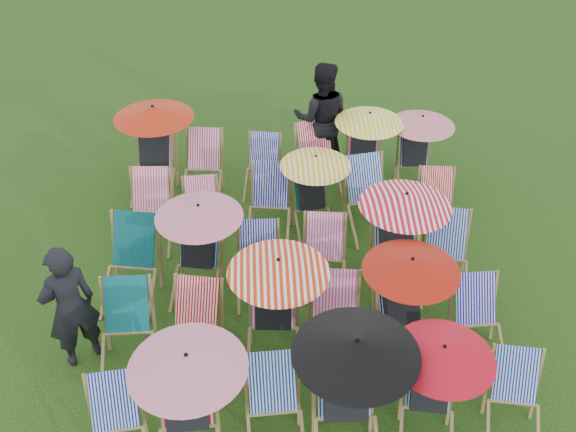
{
  "coord_description": "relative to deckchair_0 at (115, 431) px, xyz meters",
  "views": [
    {
      "loc": [
        -0.46,
        -6.04,
        5.85
      ],
      "look_at": [
        -0.09,
        0.44,
        0.9
      ],
      "focal_mm": 40.0,
      "sensor_mm": 36.0,
      "label": 1
    }
  ],
  "objects": [
    {
      "name": "ground",
      "position": [
        1.92,
        2.29,
        -0.43
      ],
      "size": [
        100.0,
        100.0,
        0.0
      ],
      "primitive_type": "plane",
      "color": "black",
      "rests_on": "ground"
    },
    {
      "name": "deckchair_0",
      "position": [
        0.0,
        0.0,
        0.0
      ],
      "size": [
        0.65,
        0.85,
        0.86
      ],
      "rotation": [
        0.0,
        0.0,
        0.11
      ],
      "color": "olive",
      "rests_on": "ground"
    },
    {
      "name": "deckchair_1",
      "position": [
        0.72,
        0.03,
        0.28
      ],
      "size": [
        1.13,
        1.18,
        1.34
      ],
      "rotation": [
        0.0,
        0.0,
        0.04
      ],
      "color": "olive",
      "rests_on": "ground"
    },
    {
      "name": "deckchair_2",
      "position": [
        1.55,
        0.09,
        0.03
      ],
      "size": [
        0.65,
        0.87,
        0.91
      ],
      "rotation": [
        0.0,
        0.0,
        0.05
      ],
      "color": "olive",
      "rests_on": "ground"
    },
    {
      "name": "deckchair_3",
      "position": [
        2.27,
        0.03,
        0.33
      ],
      "size": [
        1.21,
        1.25,
        1.43
      ],
      "rotation": [
        0.0,
        0.0,
        -0.01
      ],
      "color": "olive",
      "rests_on": "ground"
    },
    {
      "name": "deckchair_4",
      "position": [
        3.12,
        0.13,
        0.21
      ],
      "size": [
        1.02,
        1.08,
        1.21
      ],
      "rotation": [
        0.0,
        0.0,
        -0.19
      ],
      "color": "olive",
      "rests_on": "ground"
    },
    {
      "name": "deckchair_5",
      "position": [
        3.99,
        0.1,
        -0.01
      ],
      "size": [
        0.7,
        0.87,
        0.85
      ],
      "rotation": [
        0.0,
        0.0,
        -0.19
      ],
      "color": "olive",
      "rests_on": "ground"
    },
    {
      "name": "deckchair_6",
      "position": [
        -0.07,
        1.25,
        0.04
      ],
      "size": [
        0.63,
        0.88,
        0.94
      ],
      "rotation": [
        0.0,
        0.0,
        0.01
      ],
      "color": "olive",
      "rests_on": "ground"
    },
    {
      "name": "deckchair_7",
      "position": [
        0.68,
        1.22,
        0.03
      ],
      "size": [
        0.76,
        0.95,
        0.93
      ],
      "rotation": [
        0.0,
        0.0,
        -0.19
      ],
      "color": "olive",
      "rests_on": "ground"
    },
    {
      "name": "deckchair_8",
      "position": [
        1.6,
        1.29,
        0.27
      ],
      "size": [
        1.13,
        1.18,
        1.34
      ],
      "rotation": [
        0.0,
        0.0,
        -0.07
      ],
      "color": "olive",
      "rests_on": "ground"
    },
    {
      "name": "deckchair_9",
      "position": [
        2.27,
        1.22,
        0.04
      ],
      "size": [
        0.72,
        0.93,
        0.94
      ],
      "rotation": [
        0.0,
        0.0,
        -0.11
      ],
      "color": "olive",
      "rests_on": "ground"
    },
    {
      "name": "deckchair_10",
      "position": [
        3.09,
        1.28,
        0.25
      ],
      "size": [
        1.08,
        1.17,
        1.28
      ],
      "rotation": [
        0.0,
        0.0,
        0.18
      ],
      "color": "olive",
      "rests_on": "ground"
    },
    {
      "name": "deckchair_11",
      "position": [
        3.94,
        1.16,
        0.01
      ],
      "size": [
        0.62,
        0.84,
        0.89
      ],
      "rotation": [
        0.0,
        0.0,
        0.03
      ],
      "color": "olive",
      "rests_on": "ground"
    },
    {
      "name": "deckchair_12",
      "position": [
        -0.17,
        2.33,
        0.08
      ],
      "size": [
        0.82,
        1.04,
        1.02
      ],
      "rotation": [
        0.0,
        0.0,
        -0.17
      ],
      "color": "olive",
      "rests_on": "ground"
    },
    {
      "name": "deckchair_13",
      "position": [
        0.68,
        2.4,
        0.25
      ],
      "size": [
        1.08,
        1.16,
        1.29
      ],
      "rotation": [
        0.0,
        0.0,
        -0.2
      ],
      "color": "olive",
      "rests_on": "ground"
    },
    {
      "name": "deckchair_14",
      "position": [
        1.44,
        2.3,
        0.01
      ],
      "size": [
        0.6,
        0.83,
        0.89
      ],
      "rotation": [
        0.0,
        0.0,
        -0.02
      ],
      "color": "olive",
      "rests_on": "ground"
    },
    {
      "name": "deckchair_15",
      "position": [
        2.28,
        2.39,
        0.02
      ],
      "size": [
        0.68,
        0.89,
        0.9
      ],
      "rotation": [
        0.0,
        0.0,
        -0.11
      ],
      "color": "olive",
      "rests_on": "ground"
    },
    {
      "name": "deckchair_16",
      "position": [
        3.22,
        2.38,
        0.29
      ],
      "size": [
        1.15,
        1.19,
        1.36
      ],
      "rotation": [
        0.0,
        0.0,
        -0.01
      ],
      "color": "olive",
      "rests_on": "ground"
    },
    {
      "name": "deckchair_17",
      "position": [
        3.83,
        2.3,
        0.05
      ],
      "size": [
        0.78,
        0.97,
        0.95
      ],
      "rotation": [
        0.0,
        0.0,
        -0.19
      ],
      "color": "olive",
      "rests_on": "ground"
    },
    {
      "name": "deckchair_18",
      "position": [
        -0.06,
        3.48,
        0.05
      ],
      "size": [
        0.69,
        0.92,
        0.96
      ],
      "rotation": [
        0.0,
        0.0,
        -0.06
      ],
      "color": "olive",
      "rests_on": "ground"
    },
    {
      "name": "deckchair_19",
      "position": [
        0.66,
        3.48,
        -0.02
      ],
      "size": [
        0.59,
        0.79,
        0.83
      ],
      "rotation": [
        0.0,
        0.0,
        0.05
      ],
      "color": "olive",
      "rests_on": "ground"
    },
    {
      "name": "deckchair_20",
      "position": [
        1.62,
        3.54,
        0.05
      ],
      "size": [
        0.74,
        0.95,
        0.95
      ],
      "rotation": [
        0.0,
        0.0,
        -0.13
      ],
      "color": "olive",
      "rests_on": "ground"
    },
    {
      "name": "deckchair_21",
      "position": [
        2.24,
        3.6,
        0.19
      ],
      "size": [
        0.99,
        1.06,
        1.18
      ],
      "rotation": [
        0.0,
        0.0,
        0.13
      ],
      "color": "olive",
      "rests_on": "ground"
    },
    {
      "name": "deckchair_22",
      "position": [
        3.05,
        3.56,
        0.07
      ],
      "size": [
        0.82,
        1.02,
        1.0
      ],
      "rotation": [
        0.0,
        0.0,
        0.18
      ],
      "color": "olive",
      "rests_on": "ground"
    },
    {
      "name": "deckchair_23",
      "position": [
        4.01,
        3.47,
        -0.0
      ],
      "size": [
        0.64,
        0.84,
        0.85
      ],
      "rotation": [
        0.0,
        0.0,
        -0.1
      ],
      "color": "olive",
      "rests_on": "ground"
    },
    {
      "name": "deckchair_24",
      "position": [
        -0.11,
        4.73,
        0.32
      ],
      "size": [
        1.19,
        1.26,
        1.42
      ],
      "rotation": [
        0.0,
        0.0,
        -0.13
      ],
      "color": "olive",
      "rests_on": "ground"
    },
    {
      "name": "deckchair_25",
      "position": [
        0.62,
        4.6,
        0.04
      ],
      "size": [
        0.72,
        0.93,
        0.94
      ],
      "rotation": [
        0.0,
        0.0,
        -0.12
      ],
      "color": "olive",
      "rests_on": "ground"
    },
    {
      "name": "deckchair_26",
      "position": [
        1.54,
        4.63,
        -0.01
      ],
      "size": [
        0.68,
        0.85,
        0.84
      ],
      "rotation": [
        0.0,
        0.0,
        -0.18
      ],
      "color": "olive",
      "rests_on": "ground"
    },
    {
      "name": "deckchair_27",
      "position": [
        2.43,
        4.64,
        0.05
      ],
      "size": [
        0.79,
        0.99,
        0.97
      ],
      "rotation": [
        0.0,
        0.0,
        0.18
      ],
      "color": "olive",
      "rests_on": "ground"
    },
    {
      "name": "deckchair_28",
      "position": [
        3.14,
        4.66,
        0.23
      ],
      "size": [
        1.05,
        1.11,
        1.25
      ],
      "rotation": [
        0.0,
        0.0,
        -0.14
      ],
      "color": "olive",
      "rests_on": "ground"
    },
    {
      "name": "deckchair_29",
      "position": [
        3.95,
        4.63,
        0.2
      ],
      "size": [
        1.0,
        1.05,
        1.19
      ],
      "rotation": [
        0.0,
        0.0,
        -0.08
      ],
      "color": "olive",
      "rests_on": "ground"
    },
    {
      "name": "person_left",
      "position": [
        -0.63,
        1.33,
        0.39
      ],
      "size": [
        0.72,
        0.66,
        1.65
      ],
      "primitive_type": "imported",
      "rotation": [
        0.0,
        0.0,
        3.74
      ],
      "color": "black",
      "rests_on": "ground"
    },
    {
      "name": "person_rear",
      "position": [
        2.51,
        5.22,
        0.5
      ],
      "size": [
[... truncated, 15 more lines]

